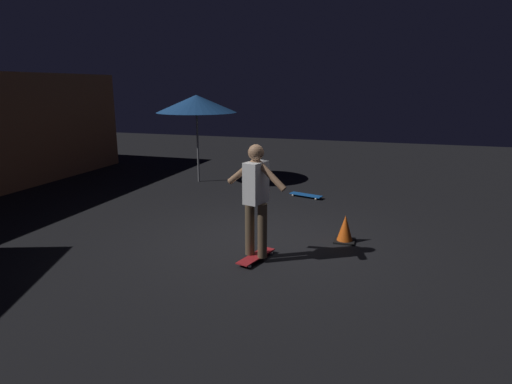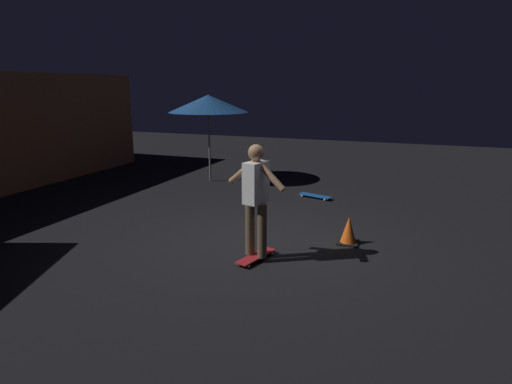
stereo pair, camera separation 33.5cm
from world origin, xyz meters
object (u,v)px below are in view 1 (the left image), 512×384
Objects in this scene: skater at (256,193)px; skateboard_ridden at (256,256)px; patio_umbrella at (196,104)px; traffic_cone at (345,230)px; skateboard_spare at (306,195)px.

skateboard_ridden is at bearing 180.00° from skater.
patio_umbrella reaches higher than traffic_cone.
traffic_cone is (-2.71, -1.19, 0.16)m from skateboard_spare.
patio_umbrella is at bearing 50.67° from traffic_cone.
skateboard_ridden is 0.98m from skater.
skateboard_spare is 4.02m from skater.
skateboard_spare is at bearing -104.72° from patio_umbrella.
skateboard_ridden is 1.68m from traffic_cone.
patio_umbrella reaches higher than skateboard_spare.
skateboard_ridden is 0.48× the size of skater.
patio_umbrella is at bearing 33.53° from skater.
skateboard_spare is (-0.82, -3.11, -2.02)m from patio_umbrella.
skater is at bearing -179.84° from skateboard_spare.
skateboard_spare is at bearing 0.16° from skateboard_ridden.
traffic_cone is (-3.52, -4.30, -1.86)m from patio_umbrella.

